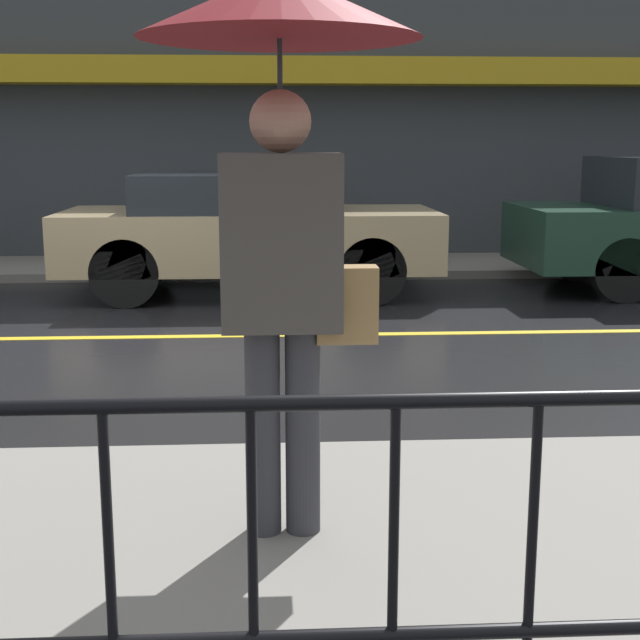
% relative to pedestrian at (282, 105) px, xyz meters
% --- Properties ---
extents(ground_plane, '(80.00, 80.00, 0.00)m').
position_rel_pedestrian_xyz_m(ground_plane, '(-1.52, 4.23, -1.80)').
color(ground_plane, black).
extents(sidewalk_far, '(28.00, 1.80, 0.10)m').
position_rel_pedestrian_xyz_m(sidewalk_far, '(-1.52, 8.28, -1.75)').
color(sidewalk_far, gray).
rests_on(sidewalk_far, ground_plane).
extents(lane_marking, '(25.20, 0.12, 0.01)m').
position_rel_pedestrian_xyz_m(lane_marking, '(-1.52, 4.23, -1.80)').
color(lane_marking, gold).
rests_on(lane_marking, ground_plane).
extents(building_storefront, '(28.00, 0.85, 4.93)m').
position_rel_pedestrian_xyz_m(building_storefront, '(-1.52, 9.29, 0.67)').
color(building_storefront, '#383D42').
rests_on(building_storefront, ground_plane).
extents(pedestrian, '(1.06, 1.06, 2.17)m').
position_rel_pedestrian_xyz_m(pedestrian, '(0.00, 0.00, 0.00)').
color(pedestrian, '#333338').
rests_on(pedestrian, sidewalk_near).
extents(car_tan, '(4.09, 1.73, 1.33)m').
position_rel_pedestrian_xyz_m(car_tan, '(-0.29, 6.45, -1.10)').
color(car_tan, tan).
rests_on(car_tan, ground_plane).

